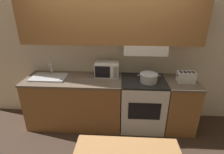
% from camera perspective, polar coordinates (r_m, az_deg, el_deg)
% --- Properties ---
extents(ground_plane, '(16.00, 16.00, 0.00)m').
position_cam_1_polar(ground_plane, '(3.67, -0.24, -11.49)').
color(ground_plane, '#3D2D23').
extents(wall_back, '(5.29, 0.38, 2.55)m').
position_cam_1_polar(wall_back, '(2.99, -0.08, 12.76)').
color(wall_back, silver).
rests_on(wall_back, ground_plane).
extents(lower_counter_main, '(1.65, 0.68, 0.89)m').
position_cam_1_polar(lower_counter_main, '(3.25, -11.87, -7.68)').
color(lower_counter_main, '#936033').
rests_on(lower_counter_main, ground_plane).
extents(lower_counter_right_stub, '(0.52, 0.68, 0.89)m').
position_cam_1_polar(lower_counter_right_stub, '(3.29, 20.81, -8.31)').
color(lower_counter_right_stub, '#936033').
rests_on(lower_counter_right_stub, ground_plane).
extents(stove_range, '(0.73, 0.66, 0.89)m').
position_cam_1_polar(stove_range, '(3.16, 9.78, -8.39)').
color(stove_range, white).
rests_on(stove_range, ground_plane).
extents(cooking_pot, '(0.37, 0.29, 0.15)m').
position_cam_1_polar(cooking_pot, '(2.87, 11.90, -0.17)').
color(cooking_pot, '#B7BABF').
rests_on(cooking_pot, stove_range).
extents(microwave, '(0.41, 0.31, 0.26)m').
position_cam_1_polar(microwave, '(3.04, -1.60, 2.66)').
color(microwave, white).
rests_on(microwave, lower_counter_main).
extents(toaster, '(0.28, 0.16, 0.17)m').
position_cam_1_polar(toaster, '(3.06, 23.05, 0.03)').
color(toaster, white).
rests_on(toaster, lower_counter_right_stub).
extents(sink_basin, '(0.59, 0.37, 0.23)m').
position_cam_1_polar(sink_basin, '(3.18, -19.93, 0.02)').
color(sink_basin, '#B7BABF').
rests_on(sink_basin, lower_counter_main).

